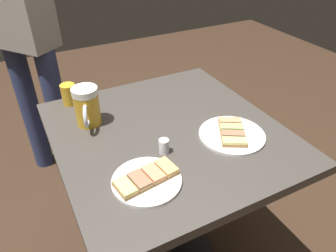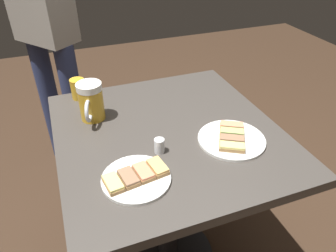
# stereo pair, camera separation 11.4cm
# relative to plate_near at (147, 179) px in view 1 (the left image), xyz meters

# --- Properties ---
(cafe_table) EXTENTS (0.83, 0.79, 0.76)m
(cafe_table) POSITION_rel_plate_near_xyz_m (-0.20, 0.18, -0.16)
(cafe_table) COLOR black
(cafe_table) RESTS_ON ground_plane
(plate_near) EXTENTS (0.21, 0.21, 0.03)m
(plate_near) POSITION_rel_plate_near_xyz_m (0.00, 0.00, 0.00)
(plate_near) COLOR white
(plate_near) RESTS_ON cafe_table
(plate_far) EXTENTS (0.23, 0.23, 0.03)m
(plate_far) POSITION_rel_plate_near_xyz_m (-0.07, 0.36, -0.00)
(plate_far) COLOR white
(plate_far) RESTS_ON cafe_table
(beer_mug) EXTENTS (0.14, 0.09, 0.15)m
(beer_mug) POSITION_rel_plate_near_xyz_m (-0.38, -0.06, 0.06)
(beer_mug) COLOR gold
(beer_mug) RESTS_ON cafe_table
(beer_glass_small) EXTENTS (0.06, 0.06, 0.09)m
(beer_glass_small) POSITION_rel_plate_near_xyz_m (-0.56, -0.09, 0.03)
(beer_glass_small) COLOR gold
(beer_glass_small) RESTS_ON cafe_table
(salt_shaker) EXTENTS (0.03, 0.03, 0.05)m
(salt_shaker) POSITION_rel_plate_near_xyz_m (-0.10, 0.11, 0.01)
(salt_shaker) COLOR silver
(salt_shaker) RESTS_ON cafe_table
(patron_standing) EXTENTS (0.36, 0.34, 1.61)m
(patron_standing) POSITION_rel_plate_near_xyz_m (-1.12, -0.17, 0.17)
(patron_standing) COLOR navy
(patron_standing) RESTS_ON ground_plane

